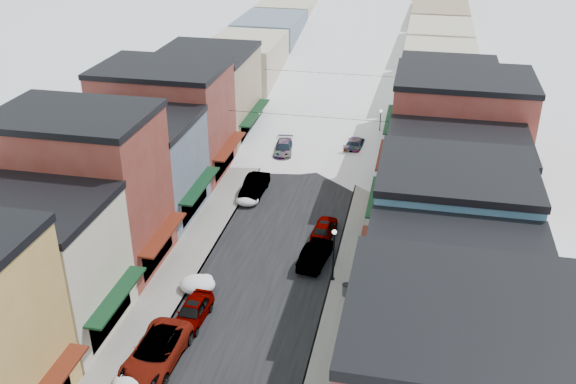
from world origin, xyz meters
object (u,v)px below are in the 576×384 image
at_px(car_silver_sedan, 193,312).
at_px(car_green_sedan, 316,254).
at_px(trash_can, 346,290).
at_px(streetlamp_near, 334,249).
at_px(car_dark_hatch, 254,186).
at_px(car_white_suv, 156,353).

xyz_separation_m(car_silver_sedan, car_green_sedan, (7.00, 8.91, 0.03)).
bearing_deg(car_silver_sedan, trash_can, 28.86).
bearing_deg(trash_can, streetlamp_near, 123.63).
relative_size(car_silver_sedan, car_dark_hatch, 0.87).
relative_size(car_silver_sedan, streetlamp_near, 1.05).
xyz_separation_m(car_white_suv, trash_can, (10.72, 9.41, -0.24)).
distance_m(car_green_sedan, streetlamp_near, 3.46).
distance_m(car_dark_hatch, trash_can, 18.03).
distance_m(car_white_suv, streetlamp_near, 14.85).
bearing_deg(car_silver_sedan, car_dark_hatch, 94.73).
relative_size(car_white_suv, trash_can, 6.56).
xyz_separation_m(car_white_suv, car_dark_hatch, (0.11, 23.99, -0.02)).
xyz_separation_m(car_dark_hatch, streetlamp_near, (9.39, -12.75, 2.01)).
distance_m(car_white_suv, car_dark_hatch, 23.99).
distance_m(car_dark_hatch, streetlamp_near, 15.96).
height_order(car_silver_sedan, car_dark_hatch, car_dark_hatch).
bearing_deg(streetlamp_near, car_white_suv, -130.21).
distance_m(car_silver_sedan, trash_can, 11.05).
height_order(car_white_suv, car_dark_hatch, car_white_suv).
bearing_deg(trash_can, car_white_suv, -138.72).
relative_size(car_white_suv, car_green_sedan, 1.29).
distance_m(car_silver_sedan, car_dark_hatch, 19.46).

